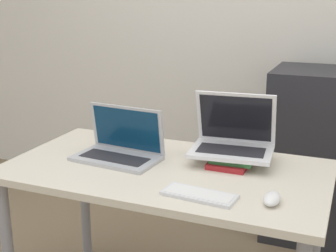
# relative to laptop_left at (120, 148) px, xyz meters

# --- Properties ---
(wall_back) EXTENTS (8.00, 0.05, 2.70)m
(wall_back) POSITION_rel_laptop_left_xyz_m (0.23, 1.39, 0.58)
(wall_back) COLOR silver
(wall_back) RESTS_ON ground_plane
(desk) EXTENTS (1.33, 0.73, 0.73)m
(desk) POSITION_rel_laptop_left_xyz_m (0.23, -0.03, -0.13)
(desk) COLOR beige
(desk) RESTS_ON ground_plane
(laptop_left) EXTENTS (0.39, 0.25, 0.23)m
(laptop_left) POSITION_rel_laptop_left_xyz_m (0.00, 0.00, 0.00)
(laptop_left) COLOR #B2B2B7
(laptop_left) RESTS_ON desk
(book_stack) EXTENTS (0.18, 0.25, 0.05)m
(book_stack) POSITION_rel_laptop_left_xyz_m (0.48, 0.13, -0.02)
(book_stack) COLOR maroon
(book_stack) RESTS_ON desk
(laptop_on_books) EXTENTS (0.36, 0.29, 0.25)m
(laptop_on_books) POSITION_rel_laptop_left_xyz_m (0.47, 0.16, 0.05)
(laptop_on_books) COLOR silver
(laptop_on_books) RESTS_ON book_stack
(wireless_keyboard) EXTENTS (0.27, 0.13, 0.01)m
(wireless_keyboard) POSITION_rel_laptop_left_xyz_m (0.45, -0.25, -0.04)
(wireless_keyboard) COLOR silver
(wireless_keyboard) RESTS_ON desk
(mouse) EXTENTS (0.06, 0.11, 0.04)m
(mouse) POSITION_rel_laptop_left_xyz_m (0.70, -0.21, -0.03)
(mouse) COLOR white
(mouse) RESTS_ON desk
(mini_fridge) EXTENTS (0.56, 0.53, 1.01)m
(mini_fridge) POSITION_rel_laptop_left_xyz_m (0.76, 1.03, -0.27)
(mini_fridge) COLOR #232328
(mini_fridge) RESTS_ON ground_plane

